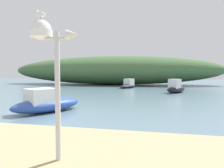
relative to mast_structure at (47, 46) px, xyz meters
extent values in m
plane|color=slate|center=(-3.72, 6.20, -2.80)|extent=(120.00, 120.00, 0.00)
ellipsoid|color=#476B3D|center=(-5.94, 33.46, -0.15)|extent=(40.00, 10.70, 5.31)
cylinder|color=silver|center=(0.24, 0.00, -1.15)|extent=(0.12, 0.12, 2.91)
cylinder|color=silver|center=(0.24, 0.00, 0.16)|extent=(0.76, 0.07, 0.07)
cylinder|color=white|center=(-0.14, 0.00, 0.28)|extent=(0.49, 0.49, 0.16)
sphere|color=white|center=(-0.14, 0.00, 0.36)|extent=(0.45, 0.45, 0.45)
cone|color=silver|center=(0.62, 0.00, 0.22)|extent=(0.27, 0.23, 0.23)
cylinder|color=orange|center=(-0.14, -0.02, 0.61)|extent=(0.01, 0.01, 0.05)
cylinder|color=orange|center=(-0.15, 0.02, 0.61)|extent=(0.01, 0.01, 0.05)
ellipsoid|color=white|center=(-0.14, 0.00, 0.70)|extent=(0.23, 0.13, 0.12)
ellipsoid|color=#9EA0A8|center=(-0.14, 0.00, 0.72)|extent=(0.22, 0.11, 0.04)
sphere|color=white|center=(-0.24, -0.01, 0.76)|extent=(0.08, 0.08, 0.08)
cone|color=gold|center=(-0.30, -0.02, 0.75)|extent=(0.05, 0.03, 0.02)
ellipsoid|color=black|center=(-1.70, 24.85, -2.54)|extent=(2.69, 3.91, 0.53)
cube|color=silver|center=(-1.55, 25.19, -1.96)|extent=(1.50, 1.61, 1.00)
ellipsoid|color=#2D4C9E|center=(-3.57, 6.12, -2.41)|extent=(3.38, 4.33, 0.78)
cube|color=silver|center=(-3.78, 5.77, -1.88)|extent=(1.78, 1.86, 0.83)
ellipsoid|color=black|center=(4.48, 19.20, -2.45)|extent=(2.80, 3.58, 0.71)
cube|color=silver|center=(4.31, 18.91, -1.81)|extent=(1.47, 1.54, 1.05)
camera|label=1|loc=(2.42, -4.19, -0.61)|focal=32.65mm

